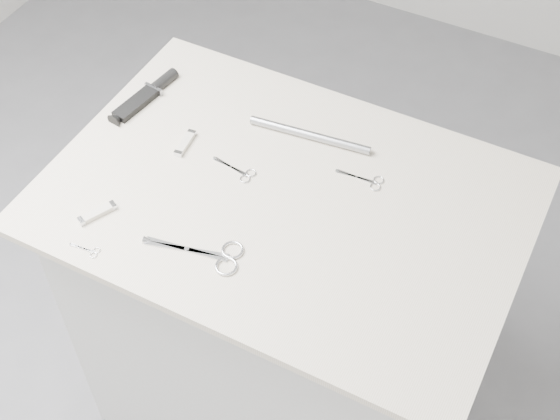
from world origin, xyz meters
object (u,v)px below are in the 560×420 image
at_px(pocket_knife_a, 97,213).
at_px(metal_rail, 310,135).
at_px(tiny_scissors, 88,250).
at_px(pocket_knife_b, 185,143).
at_px(embroidery_scissors_b, 367,180).
at_px(large_shears, 214,255).
at_px(embroidery_scissors_a, 240,172).
at_px(sheathed_knife, 149,93).
at_px(plinth, 284,318).

height_order(pocket_knife_a, metal_rail, metal_rail).
relative_size(tiny_scissors, metal_rail, 0.23).
distance_m(tiny_scissors, pocket_knife_b, 0.34).
bearing_deg(embroidery_scissors_b, metal_rail, 156.46).
xyz_separation_m(large_shears, embroidery_scissors_b, (0.19, 0.32, -0.00)).
height_order(embroidery_scissors_a, metal_rail, metal_rail).
xyz_separation_m(embroidery_scissors_b, sheathed_knife, (-0.57, 0.01, 0.01)).
bearing_deg(embroidery_scissors_b, embroidery_scissors_a, -161.45).
bearing_deg(embroidery_scissors_b, tiny_scissors, -137.73).
relative_size(sheathed_knife, pocket_knife_b, 2.47).
bearing_deg(plinth, tiny_scissors, -132.32).
relative_size(embroidery_scissors_a, metal_rail, 0.37).
bearing_deg(sheathed_knife, tiny_scissors, -152.88).
height_order(embroidery_scissors_a, pocket_knife_a, pocket_knife_a).
xyz_separation_m(large_shears, tiny_scissors, (-0.23, -0.10, -0.00)).
bearing_deg(metal_rail, tiny_scissors, -116.99).
distance_m(embroidery_scissors_a, pocket_knife_b, 0.15).
bearing_deg(pocket_knife_a, tiny_scissors, -128.88).
xyz_separation_m(pocket_knife_a, pocket_knife_b, (0.05, 0.26, 0.00)).
relative_size(large_shears, tiny_scissors, 3.12).
bearing_deg(metal_rail, embroidery_scissors_b, -20.02).
relative_size(large_shears, pocket_knife_b, 2.49).
xyz_separation_m(embroidery_scissors_a, metal_rail, (0.09, 0.16, 0.01)).
bearing_deg(embroidery_scissors_b, large_shears, -123.76).
bearing_deg(sheathed_knife, embroidery_scissors_b, -83.12).
distance_m(large_shears, tiny_scissors, 0.25).
xyz_separation_m(plinth, tiny_scissors, (-0.28, -0.31, 0.47)).
relative_size(embroidery_scissors_b, tiny_scissors, 1.62).
relative_size(plinth, metal_rail, 3.19).
bearing_deg(metal_rail, large_shears, -93.20).
relative_size(plinth, embroidery_scissors_a, 8.60).
xyz_separation_m(embroidery_scissors_a, sheathed_knife, (-0.31, 0.12, 0.01)).
bearing_deg(large_shears, pocket_knife_a, 171.84).
xyz_separation_m(pocket_knife_b, metal_rail, (0.24, 0.15, 0.00)).
bearing_deg(sheathed_knife, pocket_knife_a, -154.35).
distance_m(embroidery_scissors_a, embroidery_scissors_b, 0.27).
height_order(large_shears, embroidery_scissors_b, large_shears).
height_order(tiny_scissors, pocket_knife_a, pocket_knife_a).
height_order(embroidery_scissors_a, pocket_knife_b, pocket_knife_b).
distance_m(pocket_knife_b, metal_rail, 0.28).
xyz_separation_m(plinth, metal_rail, (-0.03, 0.18, 0.48)).
bearing_deg(embroidery_scissors_a, pocket_knife_a, -121.95).
xyz_separation_m(embroidery_scissors_b, metal_rail, (-0.17, 0.06, 0.01)).
bearing_deg(tiny_scissors, pocket_knife_b, 82.40).
bearing_deg(plinth, large_shears, -104.52).
relative_size(tiny_scissors, sheathed_knife, 0.32).
height_order(pocket_knife_a, pocket_knife_b, same).
height_order(plinth, pocket_knife_a, pocket_knife_a).
bearing_deg(sheathed_knife, large_shears, -123.48).
bearing_deg(metal_rail, pocket_knife_a, -125.45).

